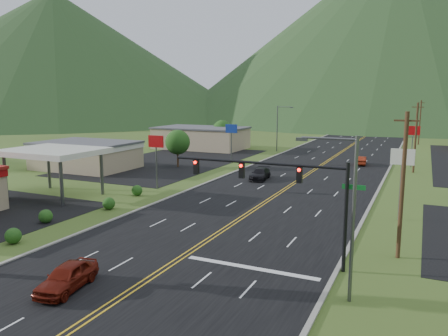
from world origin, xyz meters
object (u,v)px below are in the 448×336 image
at_px(streetlight_east, 347,208).
at_px(car_dark_mid, 260,174).
at_px(car_red_near, 67,277).
at_px(traffic_signal, 284,184).
at_px(car_red_far, 361,161).
at_px(gas_canopy, 53,153).
at_px(streetlight_west, 279,125).

xyz_separation_m(streetlight_east, car_dark_mid, (-15.99, 30.61, -4.45)).
bearing_deg(streetlight_east, car_red_near, -159.87).
height_order(traffic_signal, car_red_near, traffic_signal).
height_order(car_red_near, car_red_far, car_red_near).
height_order(traffic_signal, streetlight_east, streetlight_east).
xyz_separation_m(car_red_near, car_dark_mid, (-1.40, 35.96, -0.03)).
bearing_deg(traffic_signal, gas_canopy, 164.30).
xyz_separation_m(streetlight_east, car_red_far, (-5.45, 48.88, -4.49)).
distance_m(streetlight_west, gas_canopy, 49.10).
xyz_separation_m(traffic_signal, car_red_near, (-9.89, -9.34, -4.57)).
distance_m(streetlight_east, gas_canopy, 35.28).
distance_m(streetlight_west, car_red_far, 21.13).
xyz_separation_m(car_red_near, car_red_far, (9.13, 54.23, -0.07)).
bearing_deg(streetlight_west, car_dark_mid, -76.84).
height_order(gas_canopy, car_dark_mid, gas_canopy).
xyz_separation_m(traffic_signal, streetlight_east, (4.70, -4.00, -0.15)).
height_order(streetlight_west, car_red_far, streetlight_west).
relative_size(traffic_signal, car_dark_mid, 2.60).
xyz_separation_m(streetlight_west, car_red_near, (8.27, -65.35, -4.42)).
relative_size(traffic_signal, streetlight_east, 1.46).
xyz_separation_m(traffic_signal, car_red_far, (-0.76, 44.89, -4.64)).
bearing_deg(streetlight_east, gas_canopy, 160.12).
bearing_deg(streetlight_east, car_red_far, 96.37).
height_order(streetlight_east, car_red_near, streetlight_east).
height_order(gas_canopy, car_red_near, gas_canopy).
bearing_deg(streetlight_east, traffic_signal, 139.61).
xyz_separation_m(streetlight_east, gas_canopy, (-33.18, 12.00, -0.31)).
distance_m(traffic_signal, gas_canopy, 29.59).
bearing_deg(gas_canopy, traffic_signal, -15.70).
height_order(streetlight_west, car_dark_mid, streetlight_west).
bearing_deg(car_dark_mid, streetlight_west, 97.30).
relative_size(car_red_near, car_red_far, 1.06).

